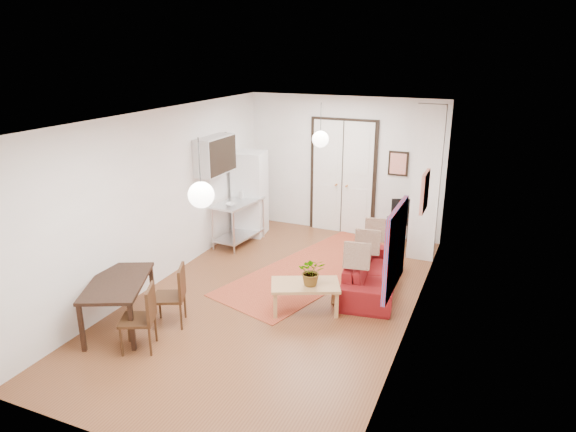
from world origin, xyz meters
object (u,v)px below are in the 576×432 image
at_px(dining_chair_far, 141,311).
at_px(black_side_chair, 402,215).
at_px(sofa, 372,272).
at_px(kitchen_counter, 239,217).
at_px(dining_table, 118,286).
at_px(fridge, 250,194).
at_px(dining_chair_near, 172,289).
at_px(coffee_table, 305,287).

height_order(dining_chair_far, black_side_chair, black_side_chair).
xyz_separation_m(sofa, kitchen_counter, (-3.02, 0.99, 0.28)).
bearing_deg(sofa, dining_table, 123.14).
distance_m(fridge, dining_chair_far, 4.55).
height_order(dining_table, dining_chair_near, dining_chair_near).
bearing_deg(dining_chair_far, dining_chair_near, 155.04).
bearing_deg(fridge, kitchen_counter, -93.50).
height_order(fridge, dining_table, fridge).
bearing_deg(dining_chair_near, fridge, 165.09).
bearing_deg(sofa, dining_chair_far, 132.23).
bearing_deg(fridge, coffee_table, -57.72).
distance_m(kitchen_counter, black_side_chair, 3.31).
bearing_deg(black_side_chair, kitchen_counter, 2.24).
bearing_deg(dining_chair_far, fridge, 163.55).
distance_m(coffee_table, black_side_chair, 3.52).
bearing_deg(kitchen_counter, dining_chair_near, -72.98).
relative_size(dining_table, black_side_chair, 1.45).
relative_size(fridge, dining_chair_near, 1.99).
bearing_deg(dining_table, sofa, 41.14).
height_order(coffee_table, fridge, fridge).
bearing_deg(coffee_table, black_side_chair, 77.50).
relative_size(kitchen_counter, fridge, 0.68).
distance_m(kitchen_counter, dining_chair_near, 3.23).
height_order(dining_chair_near, dining_chair_far, same).
bearing_deg(black_side_chair, dining_chair_near, 40.57).
distance_m(coffee_table, fridge, 3.63).
height_order(fridge, dining_chair_near, fridge).
bearing_deg(fridge, dining_table, -97.03).
bearing_deg(dining_chair_far, dining_table, -138.51).
distance_m(sofa, dining_chair_far, 3.75).
height_order(kitchen_counter, dining_chair_far, dining_chair_far).
relative_size(sofa, dining_table, 1.34).
height_order(dining_table, black_side_chair, black_side_chair).
relative_size(coffee_table, black_side_chair, 1.13).
relative_size(coffee_table, dining_chair_near, 1.29).
relative_size(coffee_table, dining_table, 0.77).
xyz_separation_m(dining_chair_far, black_side_chair, (2.41, 5.18, 0.09)).
bearing_deg(fridge, dining_chair_near, -87.94).
bearing_deg(fridge, black_side_chair, 4.61).
relative_size(sofa, coffee_table, 1.73).
bearing_deg(kitchen_counter, dining_chair_far, -74.95).
relative_size(dining_table, dining_chair_far, 1.67).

